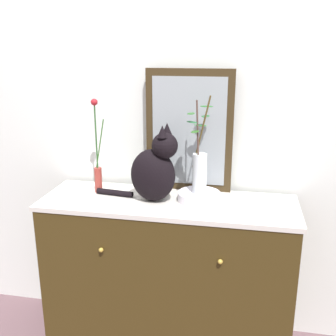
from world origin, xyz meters
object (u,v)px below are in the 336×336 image
at_px(sideboard, 168,276).
at_px(mirror_leaning, 189,131).
at_px(bowl_porcelain, 199,197).
at_px(cat_sitting, 155,170).
at_px(vase_glass_clear, 200,168).
at_px(vase_slim_green, 98,165).

height_order(sideboard, mirror_leaning, mirror_leaning).
bearing_deg(bowl_porcelain, cat_sitting, -169.80).
bearing_deg(sideboard, mirror_leaning, 68.53).
height_order(cat_sitting, bowl_porcelain, cat_sitting).
relative_size(sideboard, bowl_porcelain, 5.98).
relative_size(mirror_leaning, cat_sitting, 1.46).
xyz_separation_m(cat_sitting, vase_glass_clear, (0.23, 0.04, 0.01)).
height_order(mirror_leaning, cat_sitting, mirror_leaning).
xyz_separation_m(sideboard, mirror_leaning, (0.08, 0.20, 0.78)).
bearing_deg(vase_slim_green, sideboard, -8.14).
xyz_separation_m(sideboard, bowl_porcelain, (0.16, 0.03, 0.47)).
relative_size(sideboard, cat_sitting, 2.95).
distance_m(cat_sitting, bowl_porcelain, 0.28).
bearing_deg(cat_sitting, sideboard, 5.95).
xyz_separation_m(mirror_leaning, bowl_porcelain, (0.08, -0.16, -0.31)).
bearing_deg(cat_sitting, vase_slim_green, 169.00).
height_order(vase_slim_green, vase_glass_clear, vase_glass_clear).
xyz_separation_m(bowl_porcelain, vase_glass_clear, (-0.00, 0.00, 0.16)).
bearing_deg(vase_glass_clear, vase_slim_green, 177.73).
distance_m(cat_sitting, vase_slim_green, 0.34).
distance_m(bowl_porcelain, vase_glass_clear, 0.16).
height_order(sideboard, cat_sitting, cat_sitting).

